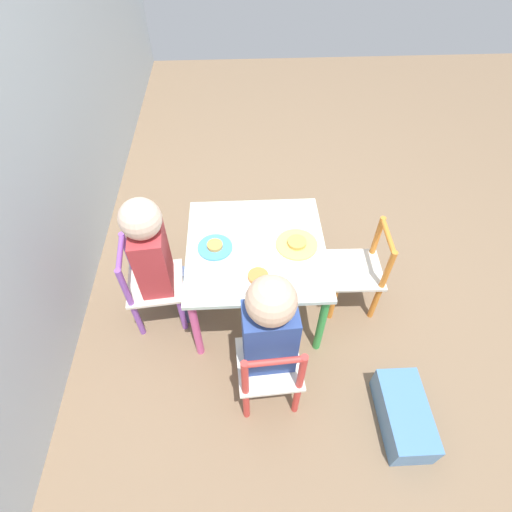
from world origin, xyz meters
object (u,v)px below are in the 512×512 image
plate_front (297,244)px  storage_bin (404,415)px  child_back (154,254)px  chair_orange (359,271)px  chair_purple (151,285)px  child_left (269,330)px  kids_table (256,255)px  chair_red (270,370)px  plate_back (215,247)px  plate_left (258,278)px

plate_front → storage_bin: bearing=-148.4°
child_back → chair_orange: bearing=-93.7°
chair_purple → child_left: child_left is taller
kids_table → storage_bin: kids_table is taller
chair_red → plate_back: bearing=-70.5°
chair_orange → plate_left: (-0.17, 0.51, 0.20)m
child_left → plate_front: (0.45, -0.16, -0.02)m
child_left → plate_back: 0.50m
plate_front → storage_bin: size_ratio=0.54×
chair_purple → plate_front: bearing=-91.5°
chair_red → chair_purple: 0.71m
plate_back → plate_front: same height
kids_table → chair_purple: chair_purple is taller
chair_purple → plate_back: 0.38m
storage_bin → plate_back: bearing=49.7°
storage_bin → kids_table: bearing=41.9°
chair_purple → plate_front: size_ratio=2.64×
kids_table → chair_purple: (-0.05, 0.51, -0.14)m
plate_left → storage_bin: plate_left is taller
plate_back → plate_front: bearing=-90.0°
chair_red → child_back: (0.47, 0.48, 0.22)m
chair_red → chair_orange: (0.50, -0.48, 0.00)m
child_back → kids_table: bearing=-90.0°
chair_purple → plate_front: 0.72m
kids_table → storage_bin: 0.94m
chair_red → child_back: bearing=-47.6°
chair_red → plate_back: 0.59m
plate_left → storage_bin: (-0.47, -0.59, -0.37)m
chair_purple → storage_bin: bearing=-124.6°
plate_left → storage_bin: size_ratio=0.55×
child_left → storage_bin: size_ratio=2.19×
kids_table → chair_red: size_ratio=1.26×
plate_left → plate_front: bearing=-45.0°
chair_orange → plate_left: chair_orange is taller
chair_red → child_left: (0.06, 0.00, 0.23)m
kids_table → chair_purple: 0.53m
chair_purple → plate_back: bearing=-86.8°
plate_front → chair_purple: bearing=94.1°
chair_purple → plate_left: 0.56m
child_back → storage_bin: size_ratio=2.17×
child_left → plate_back: size_ratio=4.89×
chair_purple → storage_bin: chair_purple is taller
kids_table → plate_front: 0.20m
plate_left → plate_front: 0.26m
chair_orange → storage_bin: size_ratio=1.42×
child_back → plate_left: bearing=-113.1°
chair_purple → child_back: 0.23m
plate_back → chair_red: bearing=-156.9°
child_back → plate_front: bearing=-91.6°
child_left → storage_bin: 0.72m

